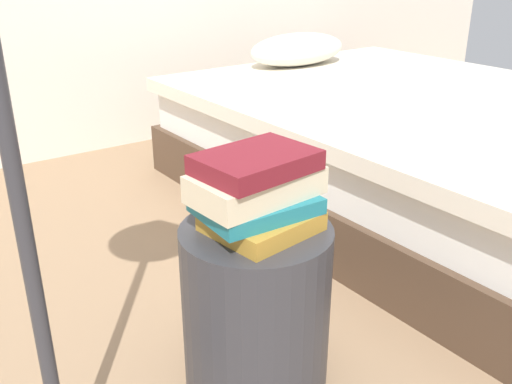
% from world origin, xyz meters
% --- Properties ---
extents(ground_plane, '(8.00, 8.00, 0.00)m').
position_xyz_m(ground_plane, '(0.00, 0.00, 0.00)').
color(ground_plane, '#937556').
extents(bed, '(1.58, 2.04, 0.62)m').
position_xyz_m(bed, '(1.22, 0.55, 0.23)').
color(bed, '#4C3828').
rests_on(bed, ground_plane).
extents(side_table, '(0.36, 0.36, 0.42)m').
position_xyz_m(side_table, '(0.00, 0.00, 0.21)').
color(side_table, '#333338').
rests_on(side_table, ground_plane).
extents(book_ochre, '(0.25, 0.23, 0.04)m').
position_xyz_m(book_ochre, '(0.01, -0.01, 0.44)').
color(book_ochre, '#B7842D').
rests_on(book_ochre, side_table).
extents(book_teal, '(0.26, 0.20, 0.04)m').
position_xyz_m(book_teal, '(-0.00, -0.00, 0.48)').
color(book_teal, '#1E727F').
rests_on(book_teal, book_ochre).
extents(book_cream, '(0.30, 0.19, 0.06)m').
position_xyz_m(book_cream, '(-0.00, 0.00, 0.53)').
color(book_cream, beige).
rests_on(book_cream, book_teal).
extents(book_maroon, '(0.27, 0.21, 0.04)m').
position_xyz_m(book_maroon, '(-0.00, -0.00, 0.58)').
color(book_maroon, maroon).
rests_on(book_maroon, book_cream).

